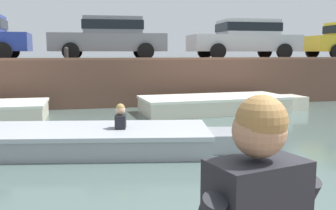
% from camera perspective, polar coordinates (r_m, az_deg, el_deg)
% --- Properties ---
extents(ground_plane, '(400.00, 400.00, 0.00)m').
position_cam_1_polar(ground_plane, '(7.73, 0.26, -6.21)').
color(ground_plane, '#4C605B').
extents(far_quay_wall, '(60.00, 6.00, 1.64)m').
position_cam_1_polar(far_quay_wall, '(15.99, -6.47, 4.09)').
color(far_quay_wall, brown).
rests_on(far_quay_wall, ground).
extents(far_wall_coping, '(60.00, 0.24, 0.08)m').
position_cam_1_polar(far_wall_coping, '(13.10, -5.21, 7.03)').
color(far_wall_coping, brown).
rests_on(far_wall_coping, far_quay_wall).
extents(boat_moored_central_cream, '(5.60, 2.19, 0.52)m').
position_cam_1_polar(boat_moored_central_cream, '(12.11, 7.99, 0.15)').
color(boat_moored_central_cream, silver).
rests_on(boat_moored_central_cream, ground).
extents(motorboat_passing, '(5.92, 2.52, 0.92)m').
position_cam_1_polar(motorboat_passing, '(7.44, -10.97, -5.17)').
color(motorboat_passing, '#93999E').
rests_on(motorboat_passing, ground).
extents(car_left_inner_grey, '(4.27, 2.06, 1.54)m').
position_cam_1_polar(car_left_inner_grey, '(14.29, -8.85, 10.28)').
color(car_left_inner_grey, slate).
rests_on(car_left_inner_grey, far_quay_wall).
extents(car_centre_silver, '(4.40, 1.98, 1.54)m').
position_cam_1_polar(car_centre_silver, '(15.59, 11.65, 10.02)').
color(car_centre_silver, '#B7BABC').
rests_on(car_centre_silver, far_quay_wall).
extents(mooring_bollard_mid, '(0.15, 0.15, 0.45)m').
position_cam_1_polar(mooring_bollard_mid, '(13.14, -15.25, 7.66)').
color(mooring_bollard_mid, '#2D2B28').
rests_on(mooring_bollard_mid, far_quay_wall).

